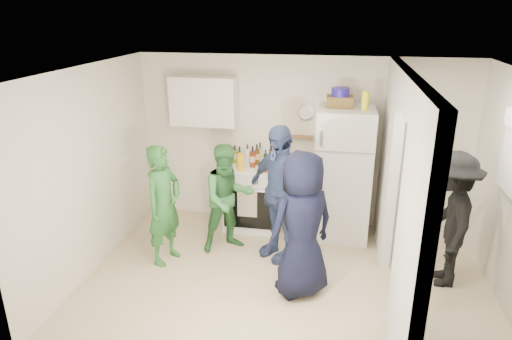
{
  "coord_description": "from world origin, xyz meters",
  "views": [
    {
      "loc": [
        0.5,
        -4.74,
        3.12
      ],
      "look_at": [
        -0.44,
        0.4,
        1.25
      ],
      "focal_mm": 32.0,
      "sensor_mm": 36.0,
      "label": 1
    }
  ],
  "objects_px": {
    "fridge": "(343,174)",
    "wicker_basket": "(340,102)",
    "person_navy": "(302,225)",
    "stove": "(252,196)",
    "person_green_center": "(228,198)",
    "blue_bowl": "(340,92)",
    "person_green_left": "(164,205)",
    "yellow_cup_stack_top": "(365,101)",
    "person_nook": "(450,220)",
    "person_denim": "(279,193)"
  },
  "relations": [
    {
      "from": "stove",
      "to": "person_green_center",
      "type": "height_order",
      "value": "person_green_center"
    },
    {
      "from": "stove",
      "to": "blue_bowl",
      "type": "bearing_deg",
      "value": 0.96
    },
    {
      "from": "fridge",
      "to": "yellow_cup_stack_top",
      "type": "distance_m",
      "value": 1.08
    },
    {
      "from": "wicker_basket",
      "to": "person_navy",
      "type": "height_order",
      "value": "wicker_basket"
    },
    {
      "from": "wicker_basket",
      "to": "person_green_center",
      "type": "xyz_separation_m",
      "value": [
        -1.38,
        -0.73,
        -1.2
      ]
    },
    {
      "from": "wicker_basket",
      "to": "person_nook",
      "type": "height_order",
      "value": "wicker_basket"
    },
    {
      "from": "wicker_basket",
      "to": "person_green_left",
      "type": "relative_size",
      "value": 0.23
    },
    {
      "from": "fridge",
      "to": "wicker_basket",
      "type": "bearing_deg",
      "value": 153.43
    },
    {
      "from": "person_green_left",
      "to": "person_navy",
      "type": "relative_size",
      "value": 0.92
    },
    {
      "from": "fridge",
      "to": "person_green_center",
      "type": "distance_m",
      "value": 1.64
    },
    {
      "from": "blue_bowl",
      "to": "person_green_left",
      "type": "height_order",
      "value": "blue_bowl"
    },
    {
      "from": "person_navy",
      "to": "fridge",
      "type": "bearing_deg",
      "value": -144.95
    },
    {
      "from": "fridge",
      "to": "person_nook",
      "type": "xyz_separation_m",
      "value": [
        1.23,
        -1.02,
        -0.12
      ]
    },
    {
      "from": "stove",
      "to": "person_green_center",
      "type": "xyz_separation_m",
      "value": [
        -0.19,
        -0.71,
        0.26
      ]
    },
    {
      "from": "person_green_left",
      "to": "person_navy",
      "type": "distance_m",
      "value": 1.81
    },
    {
      "from": "wicker_basket",
      "to": "person_green_left",
      "type": "bearing_deg",
      "value": -150.51
    },
    {
      "from": "fridge",
      "to": "wicker_basket",
      "type": "xyz_separation_m",
      "value": [
        -0.1,
        0.05,
        1.0
      ]
    },
    {
      "from": "wicker_basket",
      "to": "person_navy",
      "type": "xyz_separation_m",
      "value": [
        -0.33,
        -1.58,
        -1.08
      ]
    },
    {
      "from": "person_navy",
      "to": "yellow_cup_stack_top",
      "type": "bearing_deg",
      "value": -153.68
    },
    {
      "from": "wicker_basket",
      "to": "yellow_cup_stack_top",
      "type": "bearing_deg",
      "value": -25.11
    },
    {
      "from": "fridge",
      "to": "wicker_basket",
      "type": "height_order",
      "value": "wicker_basket"
    },
    {
      "from": "yellow_cup_stack_top",
      "to": "person_nook",
      "type": "relative_size",
      "value": 0.15
    },
    {
      "from": "wicker_basket",
      "to": "person_green_left",
      "type": "xyz_separation_m",
      "value": [
        -2.1,
        -1.19,
        -1.16
      ]
    },
    {
      "from": "person_navy",
      "to": "person_nook",
      "type": "xyz_separation_m",
      "value": [
        1.66,
        0.52,
        -0.04
      ]
    },
    {
      "from": "blue_bowl",
      "to": "person_nook",
      "type": "distance_m",
      "value": 2.11
    },
    {
      "from": "stove",
      "to": "person_denim",
      "type": "relative_size",
      "value": 0.53
    },
    {
      "from": "person_green_center",
      "to": "person_navy",
      "type": "bearing_deg",
      "value": -71.48
    },
    {
      "from": "person_green_left",
      "to": "person_green_center",
      "type": "xyz_separation_m",
      "value": [
        0.72,
        0.46,
        -0.04
      ]
    },
    {
      "from": "person_green_center",
      "to": "yellow_cup_stack_top",
      "type": "bearing_deg",
      "value": -13.47
    },
    {
      "from": "wicker_basket",
      "to": "person_nook",
      "type": "xyz_separation_m",
      "value": [
        1.33,
        -1.07,
        -1.12
      ]
    },
    {
      "from": "blue_bowl",
      "to": "person_nook",
      "type": "relative_size",
      "value": 0.15
    },
    {
      "from": "stove",
      "to": "person_green_left",
      "type": "distance_m",
      "value": 1.51
    },
    {
      "from": "stove",
      "to": "wicker_basket",
      "type": "xyz_separation_m",
      "value": [
        1.19,
        0.02,
        1.45
      ]
    },
    {
      "from": "fridge",
      "to": "person_nook",
      "type": "relative_size",
      "value": 1.14
    },
    {
      "from": "fridge",
      "to": "person_navy",
      "type": "xyz_separation_m",
      "value": [
        -0.43,
        -1.53,
        -0.08
      ]
    },
    {
      "from": "fridge",
      "to": "person_green_center",
      "type": "xyz_separation_m",
      "value": [
        -1.48,
        -0.68,
        -0.19
      ]
    },
    {
      "from": "yellow_cup_stack_top",
      "to": "stove",
      "type": "bearing_deg",
      "value": 175.09
    },
    {
      "from": "blue_bowl",
      "to": "person_green_left",
      "type": "relative_size",
      "value": 0.15
    },
    {
      "from": "person_denim",
      "to": "person_green_center",
      "type": "bearing_deg",
      "value": -146.64
    },
    {
      "from": "person_green_center",
      "to": "person_nook",
      "type": "bearing_deg",
      "value": -39.43
    },
    {
      "from": "fridge",
      "to": "person_denim",
      "type": "distance_m",
      "value": 1.11
    },
    {
      "from": "person_denim",
      "to": "person_nook",
      "type": "relative_size",
      "value": 1.1
    },
    {
      "from": "fridge",
      "to": "person_denim",
      "type": "bearing_deg",
      "value": -135.78
    },
    {
      "from": "fridge",
      "to": "blue_bowl",
      "type": "bearing_deg",
      "value": 153.43
    },
    {
      "from": "yellow_cup_stack_top",
      "to": "person_denim",
      "type": "xyz_separation_m",
      "value": [
        -1.01,
        -0.67,
        -1.09
      ]
    },
    {
      "from": "person_green_center",
      "to": "stove",
      "type": "bearing_deg",
      "value": 42.86
    },
    {
      "from": "fridge",
      "to": "person_green_center",
      "type": "height_order",
      "value": "fridge"
    },
    {
      "from": "blue_bowl",
      "to": "person_green_center",
      "type": "height_order",
      "value": "blue_bowl"
    },
    {
      "from": "fridge",
      "to": "wicker_basket",
      "type": "relative_size",
      "value": 5.31
    },
    {
      "from": "person_denim",
      "to": "person_nook",
      "type": "bearing_deg",
      "value": 33.78
    }
  ]
}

